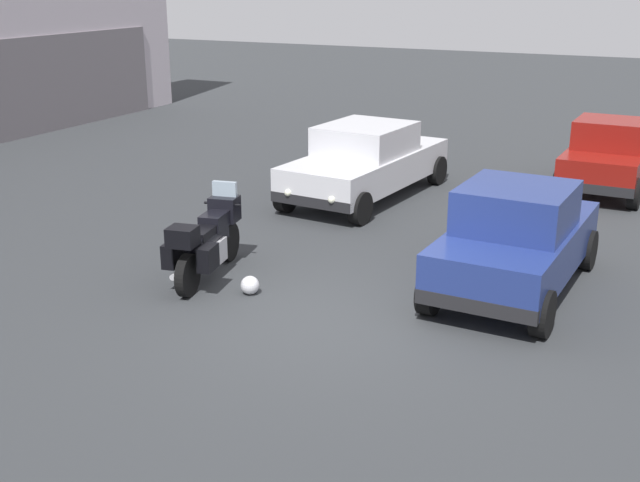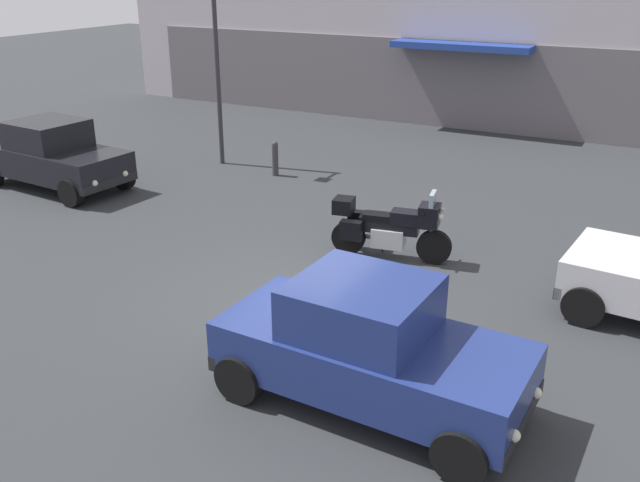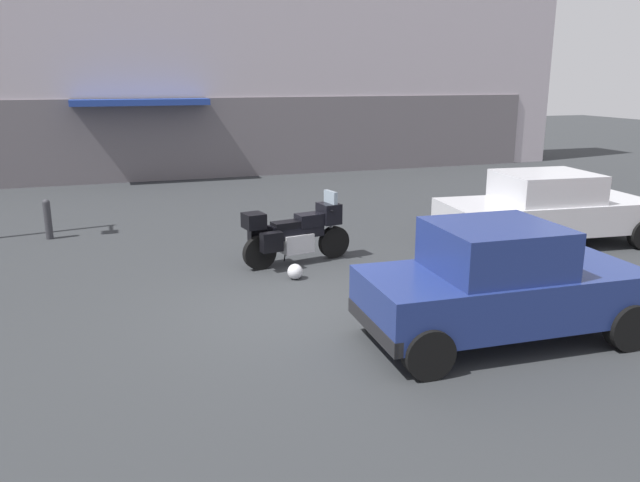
{
  "view_description": "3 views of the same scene",
  "coord_description": "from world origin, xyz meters",
  "px_view_note": "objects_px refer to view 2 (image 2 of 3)",
  "views": [
    {
      "loc": [
        -9.2,
        -4.31,
        4.52
      ],
      "look_at": [
        0.86,
        0.61,
        0.8
      ],
      "focal_mm": 45.36,
      "sensor_mm": 36.0,
      "label": 1
    },
    {
      "loc": [
        5.11,
        -8.73,
        5.18
      ],
      "look_at": [
        0.15,
        0.61,
        0.9
      ],
      "focal_mm": 38.96,
      "sensor_mm": 36.0,
      "label": 2
    },
    {
      "loc": [
        -2.71,
        -8.77,
        3.53
      ],
      "look_at": [
        0.51,
        0.65,
        0.9
      ],
      "focal_mm": 35.22,
      "sensor_mm": 36.0,
      "label": 3
    }
  ],
  "objects_px": {
    "motorcycle": "(389,227)",
    "car_hatchback_near": "(53,155)",
    "car_wagon_end": "(369,346)",
    "helmet": "(352,265)",
    "streetlamp_curbside": "(213,48)",
    "bollard_curbside": "(275,157)"
  },
  "relations": [
    {
      "from": "motorcycle",
      "to": "bollard_curbside",
      "type": "xyz_separation_m",
      "value": [
        -4.67,
        3.62,
        -0.14
      ]
    },
    {
      "from": "streetlamp_curbside",
      "to": "bollard_curbside",
      "type": "height_order",
      "value": "streetlamp_curbside"
    },
    {
      "from": "car_wagon_end",
      "to": "bollard_curbside",
      "type": "xyz_separation_m",
      "value": [
        -6.24,
        7.99,
        -0.33
      ]
    },
    {
      "from": "motorcycle",
      "to": "bollard_curbside",
      "type": "bearing_deg",
      "value": 131.57
    },
    {
      "from": "car_hatchback_near",
      "to": "bollard_curbside",
      "type": "relative_size",
      "value": 4.39
    },
    {
      "from": "helmet",
      "to": "car_hatchback_near",
      "type": "distance_m",
      "value": 8.69
    },
    {
      "from": "helmet",
      "to": "car_hatchback_near",
      "type": "relative_size",
      "value": 0.07
    },
    {
      "from": "bollard_curbside",
      "to": "motorcycle",
      "type": "bearing_deg",
      "value": -37.75
    },
    {
      "from": "helmet",
      "to": "car_wagon_end",
      "type": "bearing_deg",
      "value": -61.65
    },
    {
      "from": "streetlamp_curbside",
      "to": "car_wagon_end",
      "type": "bearing_deg",
      "value": -45.08
    },
    {
      "from": "motorcycle",
      "to": "helmet",
      "type": "relative_size",
      "value": 8.02
    },
    {
      "from": "car_wagon_end",
      "to": "bollard_curbside",
      "type": "height_order",
      "value": "car_wagon_end"
    },
    {
      "from": "motorcycle",
      "to": "car_wagon_end",
      "type": "height_order",
      "value": "car_wagon_end"
    },
    {
      "from": "motorcycle",
      "to": "car_hatchback_near",
      "type": "xyz_separation_m",
      "value": [
        -8.88,
        0.23,
        0.19
      ]
    },
    {
      "from": "motorcycle",
      "to": "streetlamp_curbside",
      "type": "height_order",
      "value": "streetlamp_curbside"
    },
    {
      "from": "helmet",
      "to": "streetlamp_curbside",
      "type": "distance_m",
      "value": 8.38
    },
    {
      "from": "motorcycle",
      "to": "bollard_curbside",
      "type": "height_order",
      "value": "motorcycle"
    },
    {
      "from": "motorcycle",
      "to": "car_hatchback_near",
      "type": "relative_size",
      "value": 0.57
    },
    {
      "from": "streetlamp_curbside",
      "to": "bollard_curbside",
      "type": "distance_m",
      "value": 3.23
    },
    {
      "from": "car_hatchback_near",
      "to": "motorcycle",
      "type": "bearing_deg",
      "value": 2.85
    },
    {
      "from": "car_wagon_end",
      "to": "car_hatchback_near",
      "type": "bearing_deg",
      "value": 158.56
    },
    {
      "from": "car_wagon_end",
      "to": "bollard_curbside",
      "type": "relative_size",
      "value": 4.35
    }
  ]
}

